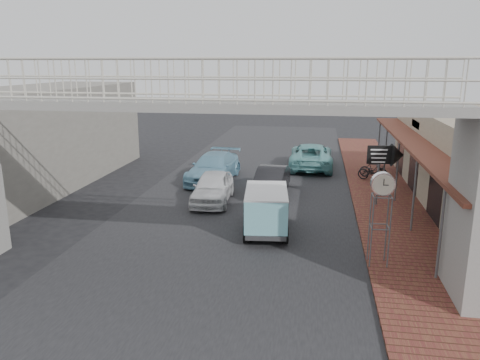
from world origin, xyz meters
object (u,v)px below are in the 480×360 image
(angkot_curb, at_px, (311,156))
(motorcycle_near, at_px, (374,172))
(angkot_van, at_px, (266,205))
(street_clock, at_px, (382,188))
(dark_sedan, at_px, (271,181))
(motorcycle_far, at_px, (373,169))
(white_hatchback, at_px, (213,187))
(arrow_sign, at_px, (395,156))
(angkot_far, at_px, (214,168))

(angkot_curb, bearing_deg, motorcycle_near, 137.58)
(angkot_curb, xyz_separation_m, motorcycle_near, (3.37, -3.03, -0.19))
(angkot_van, bearing_deg, motorcycle_near, 54.07)
(street_clock, bearing_deg, dark_sedan, 115.82)
(dark_sedan, distance_m, motorcycle_far, 6.41)
(dark_sedan, relative_size, motorcycle_far, 2.56)
(white_hatchback, bearing_deg, street_clock, -45.48)
(angkot_curb, bearing_deg, angkot_van, 82.26)
(white_hatchback, height_order, motorcycle_far, white_hatchback)
(white_hatchback, xyz_separation_m, motorcycle_far, (7.72, 5.57, -0.13))
(arrow_sign, bearing_deg, motorcycle_near, 88.09)
(angkot_curb, distance_m, arrow_sign, 8.43)
(angkot_far, relative_size, arrow_sign, 1.83)
(white_hatchback, distance_m, motorcycle_near, 9.12)
(motorcycle_near, xyz_separation_m, arrow_sign, (0.32, -4.38, 1.76))
(white_hatchback, relative_size, dark_sedan, 1.04)
(angkot_curb, bearing_deg, arrow_sign, 116.00)
(street_clock, relative_size, arrow_sign, 1.07)
(angkot_van, relative_size, arrow_sign, 1.31)
(angkot_van, height_order, motorcycle_near, angkot_van)
(white_hatchback, bearing_deg, motorcycle_near, 29.22)
(angkot_van, distance_m, arrow_sign, 6.66)
(angkot_curb, relative_size, arrow_sign, 1.95)
(motorcycle_near, distance_m, street_clock, 11.14)
(angkot_far, xyz_separation_m, arrow_sign, (8.82, -3.31, 1.59))
(white_hatchback, xyz_separation_m, angkot_van, (2.85, -3.50, 0.38))
(angkot_far, bearing_deg, motorcycle_near, 12.04)
(angkot_van, xyz_separation_m, street_clock, (3.79, -2.50, 1.47))
(white_hatchback, height_order, street_clock, street_clock)
(angkot_far, bearing_deg, arrow_sign, -15.73)
(angkot_curb, distance_m, angkot_far, 6.56)
(street_clock, bearing_deg, angkot_far, 125.13)
(motorcycle_near, height_order, arrow_sign, arrow_sign)
(white_hatchback, relative_size, street_clock, 1.38)
(white_hatchback, relative_size, motorcycle_far, 2.66)
(motorcycle_near, bearing_deg, angkot_curb, 72.22)
(angkot_curb, xyz_separation_m, street_clock, (2.34, -13.94, 1.80))
(dark_sedan, height_order, angkot_curb, angkot_curb)
(angkot_far, relative_size, street_clock, 1.71)
(dark_sedan, bearing_deg, white_hatchback, -138.71)
(angkot_far, xyz_separation_m, motorcycle_far, (8.54, 1.73, -0.17))
(white_hatchback, height_order, arrow_sign, arrow_sign)
(angkot_curb, relative_size, motorcycle_near, 3.09)
(motorcycle_far, bearing_deg, angkot_far, 123.36)
(angkot_van, height_order, street_clock, street_clock)
(dark_sedan, distance_m, arrow_sign, 5.91)
(white_hatchback, bearing_deg, angkot_curb, 58.16)
(street_clock, bearing_deg, arrow_sign, 76.22)
(angkot_far, height_order, street_clock, street_clock)
(dark_sedan, height_order, motorcycle_near, dark_sedan)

